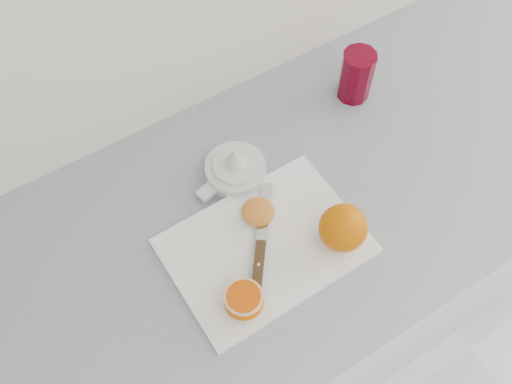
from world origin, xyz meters
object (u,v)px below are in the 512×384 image
Objects in this scene: cutting_board at (265,246)px; citrus_juicer at (235,169)px; counter at (294,277)px; red_tumbler at (356,77)px; half_orange at (244,300)px.

cutting_board is 0.17m from citrus_juicer.
red_tumbler is (0.22, 0.14, 0.50)m from counter.
red_tumbler is at bearing 30.32° from cutting_board.
red_tumbler is at bearing 7.84° from citrus_juicer.
half_orange is at bearing -148.34° from counter.
red_tumbler reaches higher than cutting_board.
citrus_juicer reaches higher than counter.
half_orange is at bearing -147.50° from red_tumbler.
citrus_juicer is at bearing 77.84° from cutting_board.
half_orange reaches higher than counter.
counter is 6.83× the size of cutting_board.
counter is 0.56m from red_tumbler.
half_orange is at bearing -117.77° from citrus_juicer.
red_tumbler is at bearing 33.38° from counter.
red_tumbler is (0.32, 0.04, 0.03)m from citrus_juicer.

